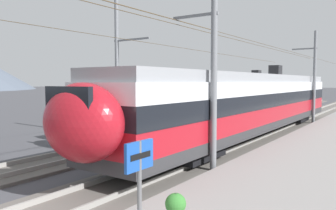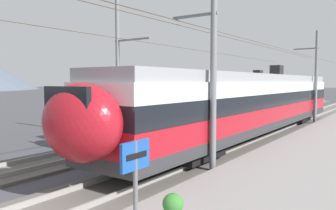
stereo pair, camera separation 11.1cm
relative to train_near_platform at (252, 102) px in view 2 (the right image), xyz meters
name	(u,v)px [view 2 (the right image)]	position (x,y,z in m)	size (l,w,h in m)	color
train_near_platform	(252,102)	(0.00, 0.00, 0.00)	(27.31, 2.94, 4.27)	#2D2D30
train_far_track	(236,95)	(7.96, 4.58, 0.01)	(33.17, 2.96, 4.27)	#2D2D30
catenary_mast_mid	(210,69)	(-8.11, -1.49, 1.65)	(46.91, 1.91, 7.34)	slate
catenary_mast_east	(314,75)	(9.31, -1.49, 1.69)	(46.91, 1.91, 7.41)	slate
catenary_mast_far_side	(120,66)	(-4.19, 6.72, 2.12)	(46.91, 2.62, 8.40)	slate
platform_sign	(135,173)	(-14.83, -3.63, -0.36)	(0.70, 0.08, 2.06)	#59595B
potted_plant_by_shelter	(173,207)	(-13.27, -3.34, -1.50)	(0.46, 0.46, 0.67)	brown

